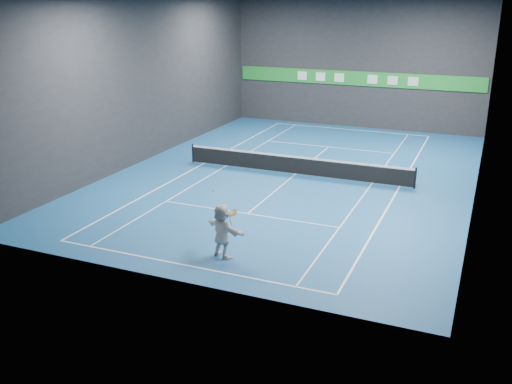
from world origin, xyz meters
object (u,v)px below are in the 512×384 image
at_px(player, 222,231).
at_px(tennis_net, 296,164).
at_px(tennis_ball, 213,191).
at_px(tennis_racket, 233,214).

bearing_deg(player, tennis_net, -60.47).
height_order(tennis_ball, tennis_racket, tennis_ball).
distance_m(tennis_ball, tennis_racket, 1.09).
height_order(tennis_net, tennis_racket, tennis_racket).
bearing_deg(tennis_ball, tennis_racket, -5.82).
xyz_separation_m(player, tennis_ball, (-0.39, 0.13, 1.43)).
bearing_deg(tennis_racket, tennis_ball, 174.18).
height_order(player, tennis_racket, player).
relative_size(player, tennis_ball, 32.32).
height_order(player, tennis_ball, tennis_ball).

